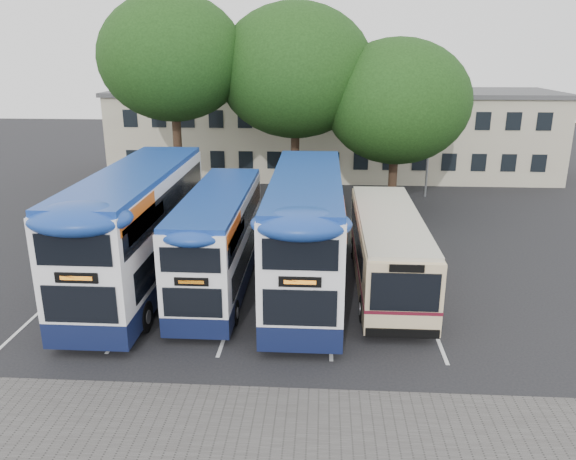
% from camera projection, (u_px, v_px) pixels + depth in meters
% --- Properties ---
extents(ground, '(120.00, 120.00, 0.00)m').
position_uv_depth(ground, '(339.00, 353.00, 17.52)').
color(ground, black).
rests_on(ground, ground).
extents(bay_lines, '(14.12, 11.00, 0.01)m').
position_uv_depth(bay_lines, '(242.00, 286.00, 22.49)').
color(bay_lines, silver).
rests_on(bay_lines, ground).
extents(depot_building, '(32.40, 8.40, 6.20)m').
position_uv_depth(depot_building, '(332.00, 132.00, 42.19)').
color(depot_building, '#B9AA95').
rests_on(depot_building, ground).
extents(lamp_post, '(0.25, 1.05, 9.06)m').
position_uv_depth(lamp_post, '(431.00, 117.00, 34.57)').
color(lamp_post, gray).
rests_on(lamp_post, ground).
extents(tree_left, '(8.10, 8.10, 12.06)m').
position_uv_depth(tree_left, '(172.00, 58.00, 30.75)').
color(tree_left, black).
rests_on(tree_left, ground).
extents(tree_mid, '(8.88, 8.88, 11.66)m').
position_uv_depth(tree_mid, '(295.00, 71.00, 31.88)').
color(tree_mid, black).
rests_on(tree_mid, ground).
extents(tree_right, '(8.16, 8.16, 9.74)m').
position_uv_depth(tree_right, '(397.00, 102.00, 31.28)').
color(tree_right, black).
rests_on(tree_right, ground).
extents(bus_dd_left, '(2.73, 11.28, 4.70)m').
position_uv_depth(bus_dd_left, '(138.00, 224.00, 21.73)').
color(bus_dd_left, '#10183D').
rests_on(bus_dd_left, ground).
extents(bus_dd_mid, '(2.26, 9.35, 3.89)m').
position_uv_depth(bus_dd_mid, '(219.00, 237.00, 21.71)').
color(bus_dd_mid, '#10183D').
rests_on(bus_dd_mid, ground).
extents(bus_dd_right, '(2.66, 10.98, 4.58)m').
position_uv_depth(bus_dd_right, '(306.00, 228.00, 21.48)').
color(bus_dd_right, '#10183D').
rests_on(bus_dd_right, ground).
extents(bus_single, '(2.50, 9.84, 2.93)m').
position_uv_depth(bus_single, '(388.00, 245.00, 22.22)').
color(bus_single, beige).
rests_on(bus_single, ground).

